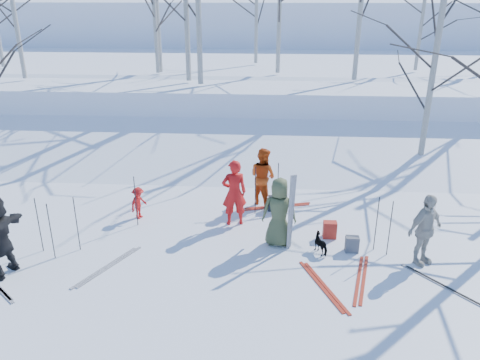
# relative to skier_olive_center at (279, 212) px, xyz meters

# --- Properties ---
(ground) EXTENTS (120.00, 120.00, 0.00)m
(ground) POSITION_rel_skier_olive_center_xyz_m (-0.96, -0.71, -0.83)
(ground) COLOR white
(ground) RESTS_ON ground
(snow_ramp) EXTENTS (70.00, 9.49, 4.12)m
(snow_ramp) POSITION_rel_skier_olive_center_xyz_m (-0.96, 6.29, -0.68)
(snow_ramp) COLOR white
(snow_ramp) RESTS_ON ground
(snow_plateau) EXTENTS (70.00, 18.00, 2.20)m
(snow_plateau) POSITION_rel_skier_olive_center_xyz_m (-0.96, 16.29, 0.17)
(snow_plateau) COLOR white
(snow_plateau) RESTS_ON ground
(far_hill) EXTENTS (90.00, 30.00, 6.00)m
(far_hill) POSITION_rel_skier_olive_center_xyz_m (-0.96, 37.29, 1.17)
(far_hill) COLOR white
(far_hill) RESTS_ON ground
(skier_olive_center) EXTENTS (0.84, 0.57, 1.66)m
(skier_olive_center) POSITION_rel_skier_olive_center_xyz_m (0.00, 0.00, 0.00)
(skier_olive_center) COLOR #414B2D
(skier_olive_center) RESTS_ON ground
(skier_red_north) EXTENTS (0.72, 0.56, 1.74)m
(skier_red_north) POSITION_rel_skier_olive_center_xyz_m (-1.12, 0.99, 0.04)
(skier_red_north) COLOR red
(skier_red_north) RESTS_ON ground
(skier_redor_behind) EXTENTS (1.01, 0.99, 1.64)m
(skier_redor_behind) POSITION_rel_skier_olive_center_xyz_m (-0.43, 2.29, -0.01)
(skier_redor_behind) COLOR #C0410E
(skier_redor_behind) RESTS_ON ground
(skier_red_seated) EXTENTS (0.53, 0.64, 0.87)m
(skier_red_seated) POSITION_rel_skier_olive_center_xyz_m (-3.66, 1.15, -0.40)
(skier_red_seated) COLOR red
(skier_red_seated) RESTS_ON ground
(skier_cream_east) EXTENTS (1.02, 0.85, 1.63)m
(skier_cream_east) POSITION_rel_skier_olive_center_xyz_m (3.13, -0.63, -0.02)
(skier_cream_east) COLOR beige
(skier_cream_east) RESTS_ON ground
(dog) EXTENTS (0.48, 0.58, 0.45)m
(dog) POSITION_rel_skier_olive_center_xyz_m (0.99, -0.32, -0.61)
(dog) COLOR black
(dog) RESTS_ON ground
(upright_ski_left) EXTENTS (0.09, 0.16, 1.90)m
(upright_ski_left) POSITION_rel_skier_olive_center_xyz_m (0.24, -0.28, 0.12)
(upright_ski_left) COLOR silver
(upright_ski_left) RESTS_ON ground
(upright_ski_right) EXTENTS (0.13, 0.23, 1.89)m
(upright_ski_right) POSITION_rel_skier_olive_center_xyz_m (0.29, -0.23, 0.12)
(upright_ski_right) COLOR silver
(upright_ski_right) RESTS_ON ground
(ski_pair_a) EXTENTS (2.06, 2.10, 0.02)m
(ski_pair_a) POSITION_rel_skier_olive_center_xyz_m (3.36, -1.52, -0.82)
(ski_pair_a) COLOR silver
(ski_pair_a) RESTS_ON ground
(ski_pair_b) EXTENTS (1.52, 2.04, 0.02)m
(ski_pair_b) POSITION_rel_skier_olive_center_xyz_m (0.90, -1.70, -0.82)
(ski_pair_b) COLOR #A22817
(ski_pair_b) RESTS_ON ground
(ski_pair_c) EXTENTS (1.72, 2.06, 0.02)m
(ski_pair_c) POSITION_rel_skier_olive_center_xyz_m (-3.72, -1.28, -0.82)
(ski_pair_c) COLOR silver
(ski_pair_c) RESTS_ON ground
(ski_pair_e) EXTENTS (1.18, 2.00, 0.02)m
(ski_pair_e) POSITION_rel_skier_olive_center_xyz_m (-0.01, 2.09, -0.82)
(ski_pair_e) COLOR #A22817
(ski_pair_e) RESTS_ON ground
(ski_pair_f) EXTENTS (1.09, 1.99, 0.02)m
(ski_pair_f) POSITION_rel_skier_olive_center_xyz_m (1.72, -1.40, -0.82)
(ski_pair_f) COLOR #A22817
(ski_pair_f) RESTS_ON ground
(ski_pole_a) EXTENTS (0.02, 0.02, 1.34)m
(ski_pole_a) POSITION_rel_skier_olive_center_xyz_m (-0.01, 1.98, -0.16)
(ski_pole_a) COLOR black
(ski_pole_a) RESTS_ON ground
(ski_pole_b) EXTENTS (0.02, 0.02, 1.34)m
(ski_pole_b) POSITION_rel_skier_olive_center_xyz_m (2.22, -0.12, -0.16)
(ski_pole_b) COLOR black
(ski_pole_b) RESTS_ON ground
(ski_pole_c) EXTENTS (0.02, 0.02, 1.34)m
(ski_pole_c) POSITION_rel_skier_olive_center_xyz_m (-5.03, -0.98, -0.16)
(ski_pole_c) COLOR black
(ski_pole_c) RESTS_ON ground
(ski_pole_d) EXTENTS (0.02, 0.02, 1.34)m
(ski_pole_d) POSITION_rel_skier_olive_center_xyz_m (-5.44, -0.70, -0.16)
(ski_pole_d) COLOR black
(ski_pole_d) RESTS_ON ground
(ski_pole_e) EXTENTS (0.02, 0.02, 1.34)m
(ski_pole_e) POSITION_rel_skier_olive_center_xyz_m (-3.60, 0.74, -0.16)
(ski_pole_e) COLOR black
(ski_pole_e) RESTS_ON ground
(ski_pole_f) EXTENTS (0.02, 0.02, 1.34)m
(ski_pole_f) POSITION_rel_skier_olive_center_xyz_m (-4.60, -0.58, -0.16)
(ski_pole_f) COLOR black
(ski_pole_f) RESTS_ON ground
(ski_pole_g) EXTENTS (0.02, 0.02, 1.34)m
(ski_pole_g) POSITION_rel_skier_olive_center_xyz_m (-0.61, 1.63, -0.16)
(ski_pole_g) COLOR black
(ski_pole_g) RESTS_ON ground
(ski_pole_h) EXTENTS (0.02, 0.02, 1.34)m
(ski_pole_h) POSITION_rel_skier_olive_center_xyz_m (2.47, -0.33, -0.16)
(ski_pole_h) COLOR black
(ski_pole_h) RESTS_ON ground
(backpack_red) EXTENTS (0.32, 0.22, 0.42)m
(backpack_red) POSITION_rel_skier_olive_center_xyz_m (1.25, 0.40, -0.62)
(backpack_red) COLOR #B0261B
(backpack_red) RESTS_ON ground
(backpack_grey) EXTENTS (0.30, 0.20, 0.38)m
(backpack_grey) POSITION_rel_skier_olive_center_xyz_m (1.69, -0.24, -0.64)
(backpack_grey) COLOR #55565C
(backpack_grey) RESTS_ON ground
(backpack_dark) EXTENTS (0.34, 0.24, 0.40)m
(backpack_dark) POSITION_rel_skier_olive_center_xyz_m (-0.09, 1.87, -0.63)
(backpack_dark) COLOR black
(backpack_dark) RESTS_ON ground
(birch_plateau_a) EXTENTS (4.11, 4.11, 5.01)m
(birch_plateau_a) POSITION_rel_skier_olive_center_xyz_m (-5.43, 11.50, 3.87)
(birch_plateau_a) COLOR silver
(birch_plateau_a) RESTS_ON snow_plateau
(birch_plateau_b) EXTENTS (3.29, 3.29, 3.84)m
(birch_plateau_b) POSITION_rel_skier_olive_center_xyz_m (6.49, 13.04, 3.29)
(birch_plateau_b) COLOR silver
(birch_plateau_b) RESTS_ON snow_plateau
(birch_plateau_e) EXTENTS (4.47, 4.47, 5.53)m
(birch_plateau_e) POSITION_rel_skier_olive_center_xyz_m (-10.74, 9.60, 4.13)
(birch_plateau_e) COLOR silver
(birch_plateau_e) RESTS_ON snow_plateau
(birch_plateau_g) EXTENTS (3.93, 3.93, 4.75)m
(birch_plateau_g) POSITION_rel_skier_olive_center_xyz_m (-1.10, 14.99, 3.74)
(birch_plateau_g) COLOR silver
(birch_plateau_g) RESTS_ON snow_plateau
(birch_plateau_i) EXTENTS (4.52, 4.52, 5.60)m
(birch_plateau_i) POSITION_rel_skier_olive_center_xyz_m (-5.36, 11.72, 4.17)
(birch_plateau_i) COLOR silver
(birch_plateau_i) RESTS_ON snow_plateau
(birch_plateau_j) EXTENTS (4.80, 4.80, 6.00)m
(birch_plateau_j) POSITION_rel_skier_olive_center_xyz_m (0.01, 11.84, 4.37)
(birch_plateau_j) COLOR silver
(birch_plateau_j) RESTS_ON snow_plateau
(birch_edge_e) EXTENTS (4.57, 4.57, 5.67)m
(birch_edge_e) POSITION_rel_skier_olive_center_xyz_m (4.77, 5.32, 2.00)
(birch_edge_e) COLOR silver
(birch_edge_e) RESTS_ON ground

